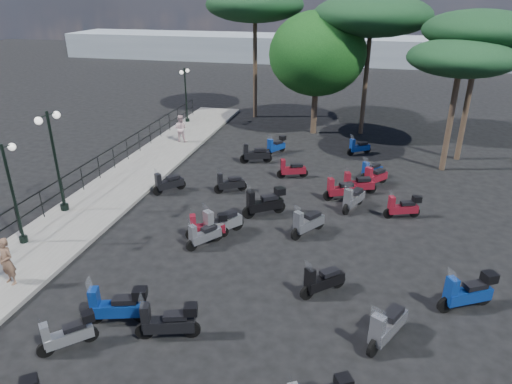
% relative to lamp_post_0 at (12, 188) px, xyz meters
% --- Properties ---
extents(ground, '(120.00, 120.00, 0.00)m').
position_rel_lamp_post_0_xyz_m(ground, '(7.24, 2.48, -2.22)').
color(ground, black).
rests_on(ground, ground).
extents(sidewalk, '(3.00, 30.00, 0.15)m').
position_rel_lamp_post_0_xyz_m(sidewalk, '(0.74, 5.48, -2.14)').
color(sidewalk, '#64625F').
rests_on(sidewalk, ground).
extents(railing, '(0.04, 26.04, 1.10)m').
position_rel_lamp_post_0_xyz_m(railing, '(-0.56, 5.28, -1.32)').
color(railing, black).
rests_on(railing, sidewalk).
extents(lamp_post_0, '(0.29, 1.07, 3.63)m').
position_rel_lamp_post_0_xyz_m(lamp_post_0, '(0.00, 0.00, 0.00)').
color(lamp_post_0, black).
rests_on(lamp_post_0, sidewalk).
extents(lamp_post_1, '(0.38, 1.19, 4.07)m').
position_rel_lamp_post_0_xyz_m(lamp_post_1, '(-0.15, 2.61, 0.25)').
color(lamp_post_1, black).
rests_on(lamp_post_1, sidewalk).
extents(lamp_post_2, '(0.34, 1.04, 3.53)m').
position_rel_lamp_post_0_xyz_m(lamp_post_2, '(-0.27, 16.46, -0.06)').
color(lamp_post_2, black).
rests_on(lamp_post_2, sidewalk).
extents(woman, '(0.63, 0.50, 1.51)m').
position_rel_lamp_post_0_xyz_m(woman, '(1.33, -2.22, -1.31)').
color(woman, brown).
rests_on(woman, sidewalk).
extents(pedestrian_far, '(0.79, 0.62, 1.58)m').
position_rel_lamp_post_0_xyz_m(pedestrian_far, '(1.01, 12.20, -1.28)').
color(pedestrian_far, beige).
rests_on(pedestrian_far, sidewalk).
extents(scooter_1, '(1.74, 0.78, 1.42)m').
position_rel_lamp_post_0_xyz_m(scooter_1, '(5.32, -2.92, -1.68)').
color(scooter_1, black).
rests_on(scooter_1, ground).
extents(scooter_2, '(1.00, 1.28, 1.22)m').
position_rel_lamp_post_0_xyz_m(scooter_2, '(6.21, 1.46, -1.80)').
color(scooter_2, black).
rests_on(scooter_2, ground).
extents(scooter_3, '(1.48, 0.83, 1.25)m').
position_rel_lamp_post_0_xyz_m(scooter_3, '(6.16, 2.01, -1.75)').
color(scooter_3, black).
rests_on(scooter_3, ground).
extents(scooter_4, '(1.12, 1.28, 1.28)m').
position_rel_lamp_post_0_xyz_m(scooter_4, '(3.12, 5.50, -1.78)').
color(scooter_4, black).
rests_on(scooter_4, ground).
extents(scooter_5, '(1.63, 0.82, 1.36)m').
position_rel_lamp_post_0_xyz_m(scooter_5, '(5.98, 10.08, -1.75)').
color(scooter_5, black).
rests_on(scooter_5, ground).
extents(scooter_7, '(1.18, 1.14, 1.19)m').
position_rel_lamp_post_0_xyz_m(scooter_7, '(4.59, -4.11, -1.77)').
color(scooter_7, black).
rests_on(scooter_7, ground).
extents(scooter_8, '(1.25, 1.56, 1.49)m').
position_rel_lamp_post_0_xyz_m(scooter_8, '(6.60, 2.29, -1.70)').
color(scooter_8, black).
rests_on(scooter_8, ground).
extents(scooter_9, '(1.60, 1.23, 1.47)m').
position_rel_lamp_post_0_xyz_m(scooter_9, '(7.78, 4.29, -1.66)').
color(scooter_9, black).
rests_on(scooter_9, ground).
extents(scooter_10, '(1.35, 0.89, 1.21)m').
position_rel_lamp_post_0_xyz_m(scooter_10, '(5.76, 6.17, -1.80)').
color(scooter_10, black).
rests_on(scooter_10, ground).
extents(scooter_11, '(0.92, 1.34, 1.19)m').
position_rel_lamp_post_0_xyz_m(scooter_11, '(6.76, 11.78, -1.77)').
color(scooter_11, black).
rests_on(scooter_11, ground).
extents(scooter_12, '(1.65, 0.74, 1.35)m').
position_rel_lamp_post_0_xyz_m(scooter_12, '(6.89, -3.16, -1.71)').
color(scooter_12, black).
rests_on(scooter_12, ground).
extents(scooter_14, '(1.10, 1.48, 1.38)m').
position_rel_lamp_post_0_xyz_m(scooter_14, '(9.65, 3.13, -1.74)').
color(scooter_14, black).
rests_on(scooter_14, ground).
extents(scooter_15, '(1.51, 0.87, 1.30)m').
position_rel_lamp_post_0_xyz_m(scooter_15, '(10.62, 6.54, -1.77)').
color(scooter_15, black).
rests_on(scooter_15, ground).
extents(scooter_16, '(1.46, 0.73, 1.22)m').
position_rel_lamp_post_0_xyz_m(scooter_16, '(8.18, 8.50, -1.80)').
color(scooter_16, black).
rests_on(scooter_16, ground).
extents(scooter_18, '(1.26, 1.19, 1.30)m').
position_rel_lamp_post_0_xyz_m(scooter_18, '(10.56, -0.34, -1.77)').
color(scooter_18, black).
rests_on(scooter_18, ground).
extents(scooter_19, '(0.89, 1.61, 1.37)m').
position_rel_lamp_post_0_xyz_m(scooter_19, '(11.19, 5.67, -1.74)').
color(scooter_19, black).
rests_on(scooter_19, ground).
extents(scooter_20, '(1.61, 0.80, 1.34)m').
position_rel_lamp_post_0_xyz_m(scooter_20, '(11.30, 7.29, -1.75)').
color(scooter_20, black).
rests_on(scooter_20, ground).
extents(scooter_21, '(1.26, 0.96, 1.19)m').
position_rel_lamp_post_0_xyz_m(scooter_21, '(11.19, 12.70, -1.81)').
color(scooter_21, black).
rests_on(scooter_21, ground).
extents(scooter_23, '(1.04, 1.67, 1.47)m').
position_rel_lamp_post_0_xyz_m(scooter_23, '(12.36, -2.04, -1.71)').
color(scooter_23, black).
rests_on(scooter_23, ground).
extents(scooter_24, '(1.63, 1.06, 1.43)m').
position_rel_lamp_post_0_xyz_m(scooter_24, '(14.60, -0.07, -1.68)').
color(scooter_24, black).
rests_on(scooter_24, ground).
extents(scooter_25, '(1.45, 0.73, 1.20)m').
position_rel_lamp_post_0_xyz_m(scooter_25, '(13.13, 5.38, -1.77)').
color(scooter_25, black).
rests_on(scooter_25, ground).
extents(scooter_26, '(1.03, 1.23, 1.20)m').
position_rel_lamp_post_0_xyz_m(scooter_26, '(11.88, 9.26, -1.80)').
color(scooter_26, black).
rests_on(scooter_26, ground).
extents(scooter_27, '(1.12, 1.35, 1.31)m').
position_rel_lamp_post_0_xyz_m(scooter_27, '(12.05, 8.36, -1.76)').
color(scooter_27, black).
rests_on(scooter_27, ground).
extents(broadleaf_tree, '(5.76, 5.76, 7.29)m').
position_rel_lamp_post_0_xyz_m(broadleaf_tree, '(8.27, 16.27, 2.61)').
color(broadleaf_tree, '#38281E').
rests_on(broadleaf_tree, ground).
extents(pine_0, '(6.81, 6.81, 8.15)m').
position_rel_lamp_post_0_xyz_m(pine_0, '(11.20, 16.85, 4.72)').
color(pine_0, '#38281E').
rests_on(pine_0, ground).
extents(pine_1, '(5.49, 5.49, 7.51)m').
position_rel_lamp_post_0_xyz_m(pine_1, '(16.35, 13.19, 4.30)').
color(pine_1, '#38281E').
rests_on(pine_1, ground).
extents(pine_2, '(6.39, 6.39, 8.53)m').
position_rel_lamp_post_0_xyz_m(pine_2, '(3.77, 19.23, 5.17)').
color(pine_2, '#38281E').
rests_on(pine_2, ground).
extents(pine_3, '(4.89, 4.89, 6.33)m').
position_rel_lamp_post_0_xyz_m(pine_3, '(15.38, 11.36, 3.22)').
color(pine_3, '#38281E').
rests_on(pine_3, ground).
extents(distant_hills, '(70.00, 8.00, 3.00)m').
position_rel_lamp_post_0_xyz_m(distant_hills, '(7.24, 47.48, -0.72)').
color(distant_hills, gray).
rests_on(distant_hills, ground).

